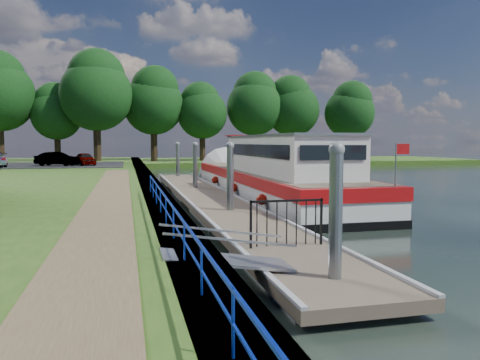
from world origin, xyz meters
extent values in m
plane|color=black|center=(0.00, 0.00, 0.00)|extent=(160.00, 160.00, 0.00)
cube|color=#473D2D|center=(-2.55, 15.00, 0.39)|extent=(1.10, 90.00, 0.78)
cube|color=#2D5016|center=(12.00, 52.00, 0.30)|extent=(60.00, 18.00, 0.60)
cube|color=brown|center=(-4.40, 8.00, 0.80)|extent=(1.60, 40.00, 0.05)
cube|color=black|center=(-11.00, 38.00, 0.81)|extent=(14.00, 12.00, 0.06)
cube|color=#0C2DBF|center=(-2.75, 3.00, 1.48)|extent=(0.04, 18.00, 0.04)
cube|color=#0C2DBF|center=(-2.75, 3.00, 1.12)|extent=(0.03, 18.00, 0.03)
cylinder|color=#0C2DBF|center=(-2.75, -4.00, 1.14)|extent=(0.04, 0.04, 0.72)
cylinder|color=#0C2DBF|center=(-2.75, -2.00, 1.14)|extent=(0.04, 0.04, 0.72)
cylinder|color=#0C2DBF|center=(-2.75, 0.00, 1.14)|extent=(0.04, 0.04, 0.72)
cylinder|color=#0C2DBF|center=(-2.75, 2.00, 1.14)|extent=(0.04, 0.04, 0.72)
cylinder|color=#0C2DBF|center=(-2.75, 4.00, 1.14)|extent=(0.04, 0.04, 0.72)
cylinder|color=#0C2DBF|center=(-2.75, 6.00, 1.14)|extent=(0.04, 0.04, 0.72)
cylinder|color=#0C2DBF|center=(-2.75, 8.00, 1.14)|extent=(0.04, 0.04, 0.72)
cylinder|color=#0C2DBF|center=(-2.75, 10.00, 1.14)|extent=(0.04, 0.04, 0.72)
cylinder|color=#0C2DBF|center=(-2.75, 12.00, 1.14)|extent=(0.04, 0.04, 0.72)
cube|color=brown|center=(0.00, 13.00, 0.28)|extent=(2.50, 30.00, 0.24)
cube|color=#9EA0A3|center=(0.00, 1.00, 0.05)|extent=(2.30, 5.00, 0.30)
cube|color=#9EA0A3|center=(0.00, 9.00, 0.05)|extent=(2.30, 5.00, 0.30)
cube|color=#9EA0A3|center=(0.00, 17.00, 0.05)|extent=(2.30, 5.00, 0.30)
cube|color=#9EA0A3|center=(0.00, 25.00, 0.05)|extent=(2.30, 5.00, 0.30)
cube|color=#9EA0A3|center=(1.19, 13.00, 0.43)|extent=(0.12, 30.00, 0.06)
cube|color=#9EA0A3|center=(-1.19, 13.00, 0.43)|extent=(0.12, 30.00, 0.06)
cylinder|color=gray|center=(0.00, -0.50, 1.10)|extent=(0.26, 0.26, 3.40)
sphere|color=gray|center=(0.00, -0.50, 2.80)|extent=(0.30, 0.30, 0.30)
cylinder|color=gray|center=(0.00, 8.50, 1.10)|extent=(0.26, 0.26, 3.40)
sphere|color=gray|center=(0.00, 8.50, 2.80)|extent=(0.30, 0.30, 0.30)
cylinder|color=gray|center=(0.00, 17.50, 1.10)|extent=(0.26, 0.26, 3.40)
sphere|color=gray|center=(0.00, 17.50, 2.80)|extent=(0.30, 0.30, 0.30)
cylinder|color=gray|center=(0.00, 26.50, 1.10)|extent=(0.26, 0.26, 3.40)
sphere|color=gray|center=(0.00, 26.50, 2.80)|extent=(0.30, 0.30, 0.30)
cube|color=#A5A8AD|center=(-1.85, 0.50, 0.60)|extent=(2.58, 1.00, 0.43)
cube|color=#A5A8AD|center=(-1.85, 0.02, 1.10)|extent=(2.58, 0.04, 0.41)
cube|color=#A5A8AD|center=(-1.85, 0.98, 1.10)|extent=(2.58, 0.04, 0.41)
cube|color=black|center=(-0.90, 2.20, 0.98)|extent=(0.05, 0.05, 1.15)
cube|color=black|center=(0.90, 2.20, 0.98)|extent=(0.05, 0.05, 1.15)
cube|color=black|center=(0.00, 2.20, 1.52)|extent=(1.85, 0.05, 0.05)
cube|color=black|center=(-0.75, 2.20, 0.98)|extent=(0.02, 0.02, 1.10)
cube|color=black|center=(-0.50, 2.20, 0.98)|extent=(0.02, 0.02, 1.10)
cube|color=black|center=(-0.25, 2.20, 0.98)|extent=(0.02, 0.02, 1.10)
cube|color=black|center=(0.00, 2.20, 0.98)|extent=(0.02, 0.02, 1.10)
cube|color=black|center=(0.25, 2.20, 0.98)|extent=(0.02, 0.02, 1.10)
cube|color=black|center=(0.50, 2.20, 0.98)|extent=(0.02, 0.02, 1.10)
cube|color=black|center=(0.75, 2.20, 0.98)|extent=(0.02, 0.02, 1.10)
cube|color=black|center=(3.60, 15.37, 0.02)|extent=(4.00, 20.00, 0.55)
cube|color=silver|center=(3.60, 15.37, 0.62)|extent=(3.96, 19.90, 0.65)
cube|color=#A60B0D|center=(3.60, 15.37, 1.18)|extent=(4.04, 20.00, 0.48)
cube|color=brown|center=(3.60, 15.37, 1.42)|extent=(3.68, 19.20, 0.04)
cone|color=silver|center=(3.60, 25.77, 0.55)|extent=(4.00, 1.50, 4.00)
cube|color=silver|center=(3.60, 12.87, 2.30)|extent=(3.00, 11.00, 1.75)
cube|color=gray|center=(3.60, 12.87, 3.22)|extent=(3.10, 11.20, 0.10)
cube|color=black|center=(2.08, 12.87, 2.55)|extent=(0.04, 10.00, 0.55)
cube|color=black|center=(5.12, 12.87, 2.55)|extent=(0.04, 10.00, 0.55)
cube|color=black|center=(3.60, 18.42, 2.55)|extent=(2.60, 0.04, 0.55)
cube|color=black|center=(3.60, 7.32, 2.55)|extent=(2.60, 0.04, 0.55)
cube|color=#A60B0D|center=(3.60, 18.07, 3.30)|extent=(3.20, 1.60, 0.06)
cylinder|color=gray|center=(5.10, 5.67, 2.15)|extent=(0.05, 0.05, 1.50)
cube|color=#A60B0D|center=(5.35, 5.67, 2.70)|extent=(0.50, 0.02, 0.35)
sphere|color=red|center=(1.48, 9.37, 0.65)|extent=(0.44, 0.44, 0.44)
sphere|color=red|center=(1.48, 14.37, 0.65)|extent=(0.44, 0.44, 0.44)
sphere|color=red|center=(1.48, 19.37, 0.65)|extent=(0.44, 0.44, 0.44)
imported|color=#594C47|center=(2.40, 9.24, 2.30)|extent=(0.50, 0.68, 1.72)
cylinder|color=#332316|center=(-17.49, 49.36, 2.70)|extent=(0.83, 0.83, 4.21)
cylinder|color=#332316|center=(-11.50, 49.87, 2.15)|extent=(0.70, 0.70, 3.10)
sphere|color=black|center=(-11.50, 49.87, 6.11)|extent=(5.85, 5.85, 5.85)
sphere|color=black|center=(-11.67, 50.04, 7.57)|extent=(4.65, 4.65, 4.65)
cylinder|color=#332316|center=(-6.89, 47.36, 2.75)|extent=(0.84, 0.84, 4.29)
sphere|color=black|center=(-6.89, 47.36, 8.23)|extent=(8.10, 8.10, 8.10)
sphere|color=black|center=(-6.84, 47.51, 10.25)|extent=(6.44, 6.44, 6.44)
cylinder|color=#332316|center=(-0.41, 49.36, 2.52)|extent=(0.79, 0.79, 3.83)
sphere|color=black|center=(-0.41, 49.36, 7.42)|extent=(7.24, 7.24, 7.24)
sphere|color=black|center=(-0.22, 49.13, 9.23)|extent=(5.75, 5.75, 5.75)
cylinder|color=#332316|center=(5.49, 49.09, 2.23)|extent=(0.72, 0.72, 3.26)
sphere|color=black|center=(5.49, 49.09, 6.40)|extent=(6.16, 6.16, 6.16)
sphere|color=black|center=(5.30, 49.34, 7.93)|extent=(4.89, 4.89, 4.89)
cylinder|color=#332316|center=(12.25, 49.38, 2.49)|extent=(0.78, 0.78, 3.77)
sphere|color=black|center=(12.25, 49.38, 7.31)|extent=(7.13, 7.13, 7.13)
sphere|color=black|center=(12.38, 49.62, 9.09)|extent=(5.66, 5.66, 5.66)
cylinder|color=#332316|center=(17.42, 49.40, 2.42)|extent=(0.77, 0.77, 3.65)
sphere|color=black|center=(17.42, 49.40, 7.09)|extent=(6.89, 6.89, 6.89)
sphere|color=black|center=(17.07, 49.41, 8.81)|extent=(5.47, 5.47, 5.47)
cylinder|color=#332316|center=(24.52, 47.52, 2.30)|extent=(0.74, 0.74, 3.41)
sphere|color=black|center=(24.52, 47.52, 6.66)|extent=(6.43, 6.43, 6.43)
sphere|color=black|center=(24.75, 47.30, 8.26)|extent=(5.11, 5.11, 5.11)
imported|color=#999999|center=(-7.38, 36.28, 1.41)|extent=(2.33, 3.61, 1.14)
imported|color=#999999|center=(-9.63, 35.37, 1.45)|extent=(3.95, 2.46, 1.23)
camera|label=1|loc=(-3.76, -8.40, 2.94)|focal=35.00mm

